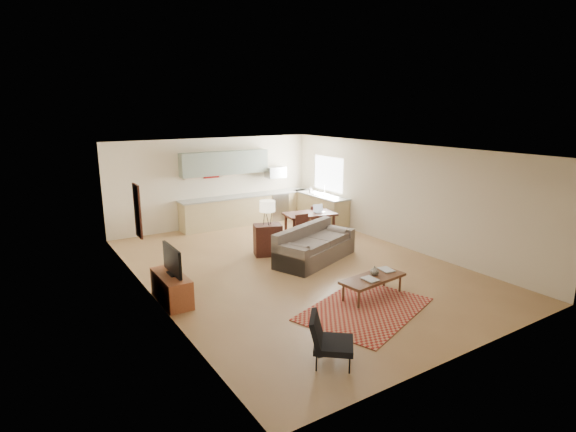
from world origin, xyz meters
TOP-DOWN VIEW (x-y plane):
  - room at (0.00, 0.00)m, footprint 9.00×9.00m
  - kitchen_counter_back at (0.90, 4.18)m, footprint 4.26×0.64m
  - kitchen_counter_right at (2.93, 3.00)m, footprint 0.64×2.26m
  - kitchen_range at (2.00, 4.18)m, footprint 0.62×0.62m
  - kitchen_microwave at (2.00, 4.20)m, footprint 0.62×0.40m
  - upper_cabinets at (0.30, 4.33)m, footprint 2.80×0.34m
  - window_right at (3.23, 3.00)m, footprint 0.02×1.40m
  - wall_art_left at (-3.21, 0.90)m, footprint 0.06×0.42m
  - triptych at (-0.10, 4.47)m, footprint 1.70×0.04m
  - rug at (-0.16, -2.56)m, footprint 2.81×2.37m
  - sofa at (0.66, 0.12)m, footprint 2.56×1.80m
  - coffee_table at (0.34, -2.21)m, footprint 1.43×0.70m
  - book_a at (0.07, -2.29)m, footprint 0.23×0.31m
  - book_b at (0.70, -2.06)m, footprint 0.33×0.39m
  - vase at (0.44, -2.14)m, footprint 0.23×0.23m
  - armchair at (-1.74, -3.64)m, footprint 0.90×0.90m
  - tv_credenza at (-3.01, -0.33)m, footprint 0.45×1.18m
  - tv at (-2.96, -0.33)m, footprint 0.09×0.91m
  - console_table at (-0.08, 1.11)m, footprint 0.77×0.63m
  - table_lamp at (-0.08, 1.11)m, footprint 0.43×0.43m
  - dining_table at (1.69, 1.81)m, footprint 1.51×1.03m
  - dining_chair_near at (1.17, 1.29)m, footprint 0.42×0.43m
  - dining_chair_far at (2.21, 2.33)m, footprint 0.43×0.45m
  - laptop at (1.97, 1.72)m, footprint 0.32×0.25m
  - soap_bottle at (2.83, 3.39)m, footprint 0.10×0.11m

SIDE VIEW (x-z plane):
  - rug at x=-0.16m, z-range 0.00..0.02m
  - coffee_table at x=0.34m, z-range 0.00..0.41m
  - tv_credenza at x=-3.01m, z-range 0.00..0.54m
  - dining_table at x=1.69m, z-range 0.00..0.71m
  - armchair at x=-1.74m, z-range 0.00..0.73m
  - console_table at x=-0.08m, z-range 0.00..0.78m
  - dining_chair_far at x=2.21m, z-range 0.00..0.80m
  - dining_chair_near at x=1.17m, z-range 0.00..0.82m
  - sofa at x=0.66m, z-range 0.00..0.82m
  - book_b at x=0.70m, z-range 0.41..0.43m
  - book_a at x=0.07m, z-range 0.41..0.44m
  - kitchen_range at x=2.00m, z-range 0.00..0.90m
  - kitchen_counter_back at x=0.90m, z-range 0.00..0.92m
  - kitchen_counter_right at x=2.93m, z-range 0.00..0.92m
  - vase at x=0.44m, z-range 0.41..0.59m
  - tv at x=-2.96m, z-range 0.54..1.09m
  - laptop at x=1.97m, z-range 0.71..0.93m
  - soap_bottle at x=2.83m, z-range 0.92..1.11m
  - table_lamp at x=-0.08m, z-range 0.78..1.40m
  - room at x=0.00m, z-range -3.15..5.85m
  - kitchen_microwave at x=2.00m, z-range 1.38..1.73m
  - window_right at x=3.23m, z-range 1.02..2.08m
  - wall_art_left at x=-3.21m, z-range 1.00..2.10m
  - triptych at x=-0.10m, z-range 1.50..2.00m
  - upper_cabinets at x=0.30m, z-range 1.60..2.30m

